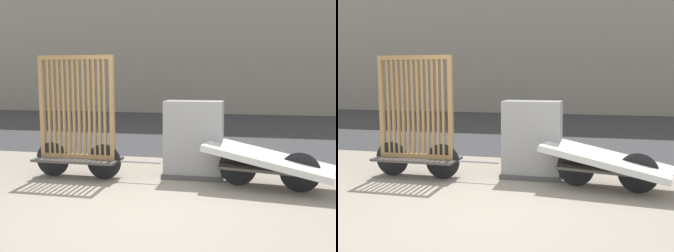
% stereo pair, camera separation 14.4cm
% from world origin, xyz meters
% --- Properties ---
extents(ground_plane, '(60.00, 60.00, 0.00)m').
position_xyz_m(ground_plane, '(0.00, 0.00, 0.00)').
color(ground_plane, gray).
extents(road_strip, '(56.00, 10.19, 0.01)m').
position_xyz_m(road_strip, '(0.00, 8.40, 0.00)').
color(road_strip, '#38383A').
rests_on(road_strip, ground_plane).
extents(bike_cart_with_bedframe, '(2.15, 0.58, 2.01)m').
position_xyz_m(bike_cart_with_bedframe, '(-1.52, 1.42, 0.76)').
color(bike_cart_with_bedframe, '#4C4742').
rests_on(bike_cart_with_bedframe, ground_plane).
extents(bike_cart_with_mattress, '(2.37, 1.23, 0.67)m').
position_xyz_m(bike_cart_with_mattress, '(1.53, 1.42, 0.42)').
color(bike_cart_with_mattress, '#4C4742').
rests_on(bike_cart_with_mattress, ground_plane).
extents(utility_cabinet, '(1.01, 0.51, 1.27)m').
position_xyz_m(utility_cabinet, '(0.34, 1.84, 0.60)').
color(utility_cabinet, '#4C4C4C').
rests_on(utility_cabinet, ground_plane).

